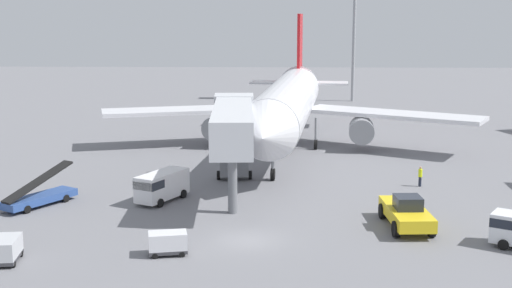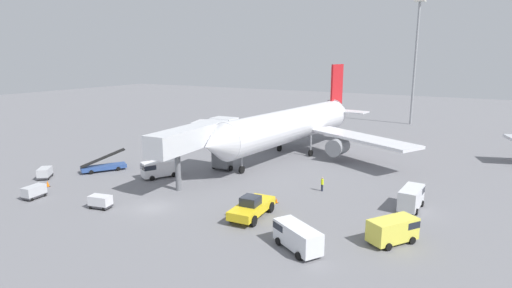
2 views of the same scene
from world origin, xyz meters
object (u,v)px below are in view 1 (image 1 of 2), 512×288
Objects in this scene: airplane_at_gate at (288,104)px; jet_bridge at (233,126)px; baggage_cart_outer_left at (168,242)px; safety_cone_alpha at (398,203)px; service_van_rear_left at (161,185)px; belt_loader_truck at (39,196)px; baggage_cart_far_center at (7,249)px; ground_crew_worker_foreground at (420,176)px; pushback_tug at (406,213)px.

airplane_at_gate is 2.51× the size of jet_bridge.
safety_cone_alpha is (16.03, 11.00, -0.49)m from baggage_cart_outer_left.
service_van_rear_left is (-10.28, -21.29, -3.75)m from airplane_at_gate.
jet_bridge is at bearing 77.63° from baggage_cart_outer_left.
belt_loader_truck is 1.17× the size of service_van_rear_left.
baggage_cart_far_center is 9.54m from baggage_cart_outer_left.
baggage_cart_outer_left is (2.48, -12.07, -0.52)m from service_van_rear_left.
baggage_cart_far_center is (2.31, -12.08, 0.07)m from belt_loader_truck.
belt_loader_truck is 3.50× the size of ground_crew_worker_foreground.
airplane_at_gate reaches higher than baggage_cart_far_center.
baggage_cart_outer_left is at bearing -103.16° from airplane_at_gate.
pushback_tug is 2.49× the size of baggage_cart_far_center.
airplane_at_gate is 6.49× the size of pushback_tug.
jet_bridge is 6.69× the size of baggage_cart_outer_left.
airplane_at_gate is at bearing 64.22° from service_van_rear_left.
baggage_cart_outer_left is (-3.12, -14.24, -4.91)m from jet_bridge.
jet_bridge is 16.94m from ground_crew_worker_foreground.
safety_cone_alpha is at bearing -14.12° from jet_bridge.
baggage_cart_outer_left is at bearing 9.57° from baggage_cart_far_center.
ground_crew_worker_foreground is at bearing 11.73° from jet_bridge.
safety_cone_alpha is at bearing 86.32° from pushback_tug.
belt_loader_truck is at bearing 170.66° from pushback_tug.
belt_loader_truck is (-27.42, 4.51, -0.32)m from pushback_tug.
jet_bridge is at bearing 146.73° from pushback_tug.
jet_bridge reaches higher than safety_cone_alpha.
safety_cone_alpha is (25.43, 12.58, -0.52)m from baggage_cart_far_center.
baggage_cart_far_center is 1.04× the size of baggage_cart_outer_left.
belt_loader_truck is 2.33× the size of baggage_cart_far_center.
baggage_cart_far_center is (-12.53, -15.83, -4.88)m from jet_bridge.
baggage_cart_far_center is (-17.21, -34.95, -4.24)m from airplane_at_gate.
safety_cone_alpha is (8.23, -22.37, -4.76)m from airplane_at_gate.
airplane_at_gate is 6.93× the size of belt_loader_truck.
airplane_at_gate is 34.53m from baggage_cart_outer_left.
belt_loader_truck is 10.04× the size of safety_cone_alpha.
pushback_tug is at bearing 20.87° from baggage_cart_outer_left.
jet_bridge is 27.69× the size of safety_cone_alpha.
belt_loader_truck is at bearing -130.47° from airplane_at_gate.
service_van_rear_left is at bearing 9.70° from belt_loader_truck.
belt_loader_truck reaches higher than baggage_cart_far_center.
service_van_rear_left is 12.34m from baggage_cart_outer_left.
jet_bridge is 7.45m from service_van_rear_left.
ground_crew_worker_foreground is at bearing 12.92° from belt_loader_truck.
service_van_rear_left reaches higher than safety_cone_alpha.
service_van_rear_left is 15.32m from baggage_cart_far_center.
airplane_at_gate is 24.31m from safety_cone_alpha.
ground_crew_worker_foreground reaches higher than baggage_cart_far_center.
baggage_cart_outer_left is at bearing -137.33° from ground_crew_worker_foreground.
ground_crew_worker_foreground is (28.44, 19.13, 0.12)m from baggage_cart_far_center.
baggage_cart_far_center reaches higher than baggage_cart_outer_left.
airplane_at_gate reaches higher than belt_loader_truck.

